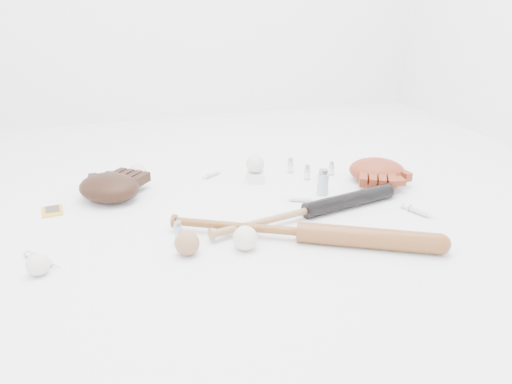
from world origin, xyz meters
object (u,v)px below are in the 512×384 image
object	(u,v)px
bat_wood	(300,232)
glove_dark	(109,187)
bat_dark	(307,211)
pedestal	(255,177)

from	to	relation	value
bat_wood	glove_dark	xyz separation A→B (m)	(-0.58, 0.52, 0.02)
bat_dark	pedestal	distance (m)	0.40
bat_dark	bat_wood	xyz separation A→B (m)	(-0.09, -0.15, 0.00)
bat_dark	glove_dark	world-z (taller)	glove_dark
bat_wood	pedestal	world-z (taller)	bat_wood
bat_wood	pedestal	xyz separation A→B (m)	(0.01, 0.55, -0.01)
bat_wood	pedestal	distance (m)	0.55
glove_dark	pedestal	world-z (taller)	glove_dark
glove_dark	bat_wood	bearing A→B (deg)	-1.81
bat_wood	glove_dark	size ratio (longest dim) A/B	3.19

